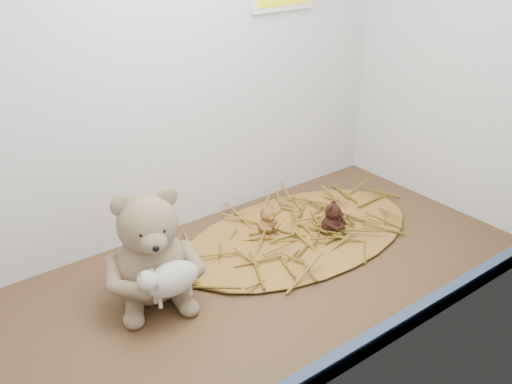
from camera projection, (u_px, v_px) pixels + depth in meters
alcove_shell at (229, 58)px, 106.10cm from camera, size 120.40×60.20×90.40cm
front_rail at (359, 349)px, 98.35cm from camera, size 119.28×2.20×3.60cm
straw_bed at (299, 234)px, 135.73cm from camera, size 62.86×36.50×1.22cm
main_teddy at (149, 246)px, 109.53cm from camera, size 23.88×24.59×23.50cm
toy_lamb at (172, 279)px, 104.81cm from camera, size 13.84×8.45×8.95cm
mini_teddy_tan at (267, 219)px, 133.91cm from camera, size 6.06×6.34×6.88cm
mini_teddy_brown at (332, 217)px, 133.76cm from camera, size 8.87×8.97×7.78cm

